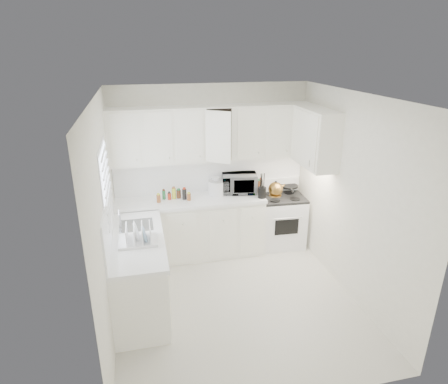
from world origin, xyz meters
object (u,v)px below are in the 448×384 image
object	(u,v)px
utensil_crock	(262,185)
dish_rack	(137,233)
rice_cooker	(217,186)
stove	(281,214)
microwave	(239,181)
tea_kettle	(276,188)

from	to	relation	value
utensil_crock	dish_rack	world-z (taller)	utensil_crock
rice_cooker	dish_rack	xyz separation A→B (m)	(-1.22, -1.32, -0.01)
stove	dish_rack	distance (m)	2.63
microwave	stove	bearing A→B (deg)	1.29
dish_rack	tea_kettle	bearing A→B (deg)	27.66
tea_kettle	rice_cooker	world-z (taller)	rice_cooker
microwave	dish_rack	xyz separation A→B (m)	(-1.58, -1.33, -0.06)
tea_kettle	utensil_crock	world-z (taller)	utensil_crock
rice_cooker	utensil_crock	bearing A→B (deg)	-32.01
tea_kettle	microwave	bearing A→B (deg)	156.53
microwave	rice_cooker	distance (m)	0.36
microwave	rice_cooker	world-z (taller)	microwave
dish_rack	microwave	bearing A→B (deg)	40.59
rice_cooker	tea_kettle	bearing A→B (deg)	-23.01
stove	utensil_crock	bearing A→B (deg)	-150.47
rice_cooker	utensil_crock	size ratio (longest dim) A/B	0.66
dish_rack	stove	bearing A→B (deg)	29.00
stove	rice_cooker	distance (m)	1.18
microwave	utensil_crock	size ratio (longest dim) A/B	1.33
stove	rice_cooker	bearing A→B (deg)	178.15
microwave	rice_cooker	size ratio (longest dim) A/B	2.02
tea_kettle	microwave	xyz separation A→B (m)	(-0.51, 0.26, 0.06)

